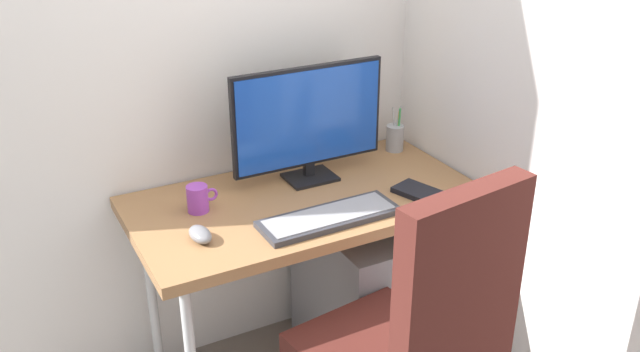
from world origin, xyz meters
name	(u,v)px	position (x,y,z in m)	size (l,w,h in m)	color
wall_side_right	(508,4)	(0.63, -0.21, 1.40)	(0.04, 2.11, 2.80)	white
desk	(305,212)	(0.00, 0.00, 0.70)	(1.20, 0.63, 0.76)	#996B42
office_chair	(411,349)	(0.00, -0.65, 0.57)	(0.59, 0.60, 1.13)	black
filing_cabinet	(372,287)	(0.29, 0.00, 0.30)	(0.45, 0.55, 0.60)	slate
monitor	(309,120)	(0.08, 0.13, 0.99)	(0.58, 0.14, 0.42)	black
keyboard	(329,217)	(-0.01, -0.19, 0.77)	(0.47, 0.17, 0.02)	#333338
mouse	(200,234)	(-0.42, -0.12, 0.78)	(0.06, 0.11, 0.04)	slate
pen_holder	(395,137)	(0.51, 0.20, 0.81)	(0.07, 0.07, 0.19)	#9EA0A5
notebook	(417,191)	(0.35, -0.16, 0.77)	(0.11, 0.15, 0.02)	black
coffee_mug	(198,199)	(-0.36, 0.07, 0.81)	(0.11, 0.07, 0.09)	purple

